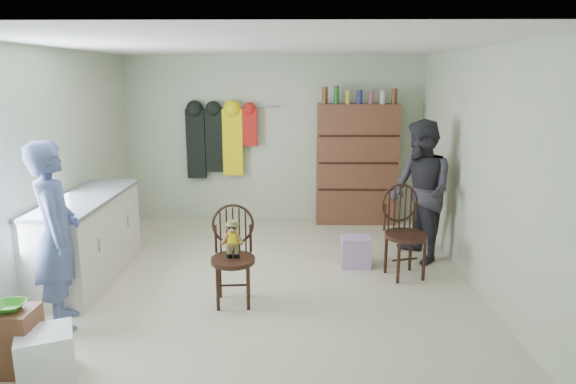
{
  "coord_description": "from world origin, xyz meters",
  "views": [
    {
      "loc": [
        0.34,
        -5.33,
        2.22
      ],
      "look_at": [
        0.25,
        0.2,
        0.95
      ],
      "focal_mm": 32.0,
      "sensor_mm": 36.0,
      "label": 1
    }
  ],
  "objects_px": {
    "counter": "(87,238)",
    "dresser": "(357,164)",
    "chair_far": "(404,228)",
    "chair_front": "(233,248)"
  },
  "relations": [
    {
      "from": "chair_far",
      "to": "dresser",
      "type": "relative_size",
      "value": 0.5
    },
    {
      "from": "chair_front",
      "to": "dresser",
      "type": "bearing_deg",
      "value": 57.39
    },
    {
      "from": "chair_front",
      "to": "dresser",
      "type": "height_order",
      "value": "dresser"
    },
    {
      "from": "chair_far",
      "to": "dresser",
      "type": "distance_m",
      "value": 2.19
    },
    {
      "from": "chair_far",
      "to": "counter",
      "type": "bearing_deg",
      "value": 167.25
    },
    {
      "from": "counter",
      "to": "chair_far",
      "type": "xyz_separation_m",
      "value": [
        3.49,
        0.16,
        0.08
      ]
    },
    {
      "from": "chair_front",
      "to": "chair_far",
      "type": "xyz_separation_m",
      "value": [
        1.82,
        0.73,
        -0.0
      ]
    },
    {
      "from": "counter",
      "to": "dresser",
      "type": "xyz_separation_m",
      "value": [
        3.2,
        2.3,
        0.44
      ]
    },
    {
      "from": "counter",
      "to": "dresser",
      "type": "relative_size",
      "value": 0.9
    },
    {
      "from": "counter",
      "to": "chair_front",
      "type": "xyz_separation_m",
      "value": [
        1.67,
        -0.57,
        0.09
      ]
    }
  ]
}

